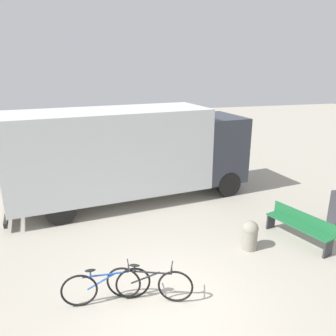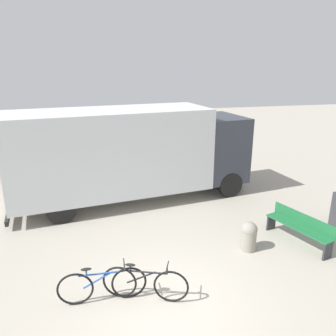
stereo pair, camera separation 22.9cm
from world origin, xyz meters
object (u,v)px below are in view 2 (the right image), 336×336
(delivery_truck, at_px, (131,151))
(park_bench, at_px, (300,226))
(bicycle_near, at_px, (102,285))
(bollard_near_bench, at_px, (249,235))
(bicycle_middle, at_px, (145,283))

(delivery_truck, height_order, park_bench, delivery_truck)
(park_bench, height_order, bicycle_near, bicycle_near)
(delivery_truck, bearing_deg, bollard_near_bench, -65.92)
(delivery_truck, xyz_separation_m, bicycle_middle, (-0.47, -5.50, -1.44))
(bollard_near_bench, bearing_deg, delivery_truck, 121.28)
(bicycle_middle, bearing_deg, bicycle_near, -168.62)
(bicycle_middle, distance_m, bollard_near_bench, 3.29)
(delivery_truck, bearing_deg, bicycle_near, -111.29)
(bicycle_near, bearing_deg, bicycle_middle, -7.46)
(bicycle_near, xyz_separation_m, bicycle_middle, (0.87, -0.16, 0.00))
(bicycle_near, xyz_separation_m, bollard_near_bench, (3.90, 1.13, 0.04))
(delivery_truck, bearing_deg, park_bench, -52.78)
(delivery_truck, distance_m, bicycle_middle, 5.70)
(delivery_truck, relative_size, park_bench, 4.36)
(delivery_truck, relative_size, bicycle_middle, 5.03)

